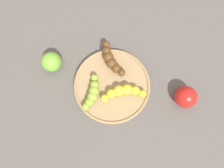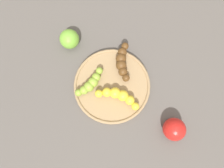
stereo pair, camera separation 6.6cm
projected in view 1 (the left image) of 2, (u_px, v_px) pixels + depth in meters
The scene contains 7 objects.
ground_plane at pixel (112, 86), 0.70m from camera, with size 2.40×2.40×0.00m, color #56514C.
fruit_bowl at pixel (112, 86), 0.68m from camera, with size 0.26×0.26×0.02m.
banana_yellow at pixel (123, 92), 0.65m from camera, with size 0.14×0.09×0.04m.
banana_overripe at pixel (111, 60), 0.68m from camera, with size 0.11×0.10×0.04m.
banana_green at pixel (92, 93), 0.65m from camera, with size 0.05×0.12×0.03m.
apple_red at pixel (186, 97), 0.65m from camera, with size 0.07×0.07×0.07m, color red.
apple_green at pixel (52, 62), 0.68m from camera, with size 0.07×0.07×0.07m, color #72B238.
Camera 1 is at (-0.05, 0.13, 0.68)m, focal length 32.30 mm.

